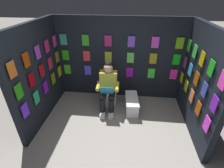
# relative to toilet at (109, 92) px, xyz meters

# --- Properties ---
(ground_plane) EXTENTS (30.00, 30.00, 0.00)m
(ground_plane) POSITION_rel_toilet_xyz_m (-0.22, 1.59, -0.33)
(ground_plane) COLOR gray
(display_wall_back) EXTENTS (3.24, 0.14, 2.09)m
(display_wall_back) POSITION_rel_toilet_xyz_m (-0.22, -0.43, 0.72)
(display_wall_back) COLOR black
(display_wall_back) RESTS_ON ground
(display_wall_left) EXTENTS (0.14, 1.98, 2.09)m
(display_wall_left) POSITION_rel_toilet_xyz_m (-1.83, 0.60, 0.72)
(display_wall_left) COLOR black
(display_wall_left) RESTS_ON ground
(display_wall_right) EXTENTS (0.14, 1.98, 2.09)m
(display_wall_right) POSITION_rel_toilet_xyz_m (1.40, 0.60, 0.72)
(display_wall_right) COLOR black
(display_wall_right) RESTS_ON ground
(toilet) EXTENTS (0.41, 0.56, 0.77)m
(toilet) POSITION_rel_toilet_xyz_m (0.00, 0.00, 0.00)
(toilet) COLOR white
(toilet) RESTS_ON ground
(person_reading) EXTENTS (0.53, 0.69, 1.19)m
(person_reading) POSITION_rel_toilet_xyz_m (-0.01, 0.23, 0.27)
(person_reading) COLOR gold
(person_reading) RESTS_ON ground
(comic_longbox_near) EXTENTS (0.35, 0.72, 0.34)m
(comic_longbox_near) POSITION_rel_toilet_xyz_m (-0.58, 0.24, -0.15)
(comic_longbox_near) COLOR silver
(comic_longbox_near) RESTS_ON ground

